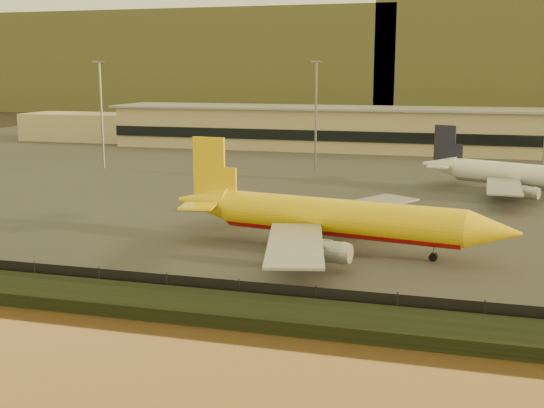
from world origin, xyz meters
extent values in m
plane|color=black|center=(0.00, 0.00, 0.00)|extent=(900.00, 900.00, 0.00)
cube|color=black|center=(0.00, -17.00, 0.70)|extent=(320.00, 7.00, 1.40)
cube|color=#2D2D2D|center=(0.00, 95.00, 0.10)|extent=(320.00, 220.00, 0.20)
cube|color=black|center=(0.00, -13.00, 1.30)|extent=(300.00, 0.05, 2.20)
cube|color=tan|center=(0.00, 125.00, 6.20)|extent=(160.00, 22.00, 12.00)
cube|color=black|center=(0.00, 113.80, 5.20)|extent=(160.00, 0.60, 3.00)
cube|color=gray|center=(0.00, 125.00, 12.50)|extent=(164.00, 24.00, 0.60)
cube|color=tan|center=(-95.00, 129.00, 4.70)|extent=(50.00, 18.00, 9.00)
cylinder|color=slate|center=(-60.00, 70.00, 12.70)|extent=(0.50, 0.50, 25.00)
cube|color=slate|center=(-60.00, 70.00, 25.40)|extent=(2.20, 2.20, 0.40)
cylinder|color=slate|center=(-10.00, 80.00, 12.70)|extent=(0.50, 0.50, 25.00)
cube|color=slate|center=(-10.00, 80.00, 25.40)|extent=(2.20, 2.20, 0.40)
cube|color=brown|center=(-140.00, 340.00, 27.50)|extent=(260.00, 160.00, 55.00)
cylinder|color=yellow|center=(8.21, 9.76, 4.66)|extent=(32.86, 9.84, 4.70)
cylinder|color=#BF0A0C|center=(8.21, 9.76, 3.84)|extent=(31.81, 8.67, 3.67)
cone|color=yellow|center=(27.39, 6.66, 4.66)|extent=(6.99, 5.65, 4.70)
cone|color=yellow|center=(-11.86, 13.01, 5.02)|extent=(8.78, 5.94, 4.70)
cube|color=yellow|center=(-10.97, 12.86, 10.19)|extent=(4.97, 1.17, 8.22)
cube|color=yellow|center=(-9.33, 17.36, 5.37)|extent=(6.06, 6.04, 0.28)
cube|color=yellow|center=(-10.83, 8.08, 5.37)|extent=(5.15, 5.10, 0.28)
cube|color=gray|center=(9.32, 22.26, 3.84)|extent=(15.94, 20.67, 0.28)
cylinder|color=gray|center=(11.06, 18.89, 2.55)|extent=(5.77, 3.42, 2.58)
cube|color=gray|center=(5.32, -2.45, 3.84)|extent=(10.67, 21.23, 0.28)
cylinder|color=gray|center=(8.04, 0.20, 2.55)|extent=(5.77, 3.42, 2.58)
cylinder|color=black|center=(20.47, 7.77, 0.72)|extent=(1.15, 0.98, 1.03)
cylinder|color=slate|center=(20.47, 7.77, 1.26)|extent=(0.18, 0.18, 2.11)
cylinder|color=black|center=(4.53, 8.21, 0.72)|extent=(1.15, 0.98, 1.03)
cylinder|color=slate|center=(4.53, 8.21, 1.26)|extent=(0.18, 0.18, 2.11)
cylinder|color=black|center=(5.20, 12.39, 0.72)|extent=(1.15, 0.98, 1.03)
cylinder|color=slate|center=(5.20, 12.39, 1.26)|extent=(0.18, 0.18, 2.11)
cylinder|color=silver|center=(36.02, 58.38, 4.13)|extent=(28.91, 15.85, 4.14)
cylinder|color=gray|center=(36.02, 58.38, 3.41)|extent=(27.79, 14.68, 3.23)
cone|color=silver|center=(19.00, 65.93, 4.44)|extent=(8.49, 6.80, 4.14)
cube|color=black|center=(19.75, 65.59, 8.99)|extent=(4.30, 2.15, 7.24)
cube|color=silver|center=(22.19, 69.04, 4.75)|extent=(5.70, 5.69, 0.25)
cube|color=silver|center=(18.83, 61.47, 4.75)|extent=(4.52, 4.34, 0.25)
cube|color=gray|center=(30.65, 48.32, 3.41)|extent=(6.41, 18.80, 0.25)
cylinder|color=gray|center=(33.68, 50.03, 2.27)|extent=(5.46, 4.09, 2.28)
cylinder|color=black|center=(32.43, 57.94, 0.66)|extent=(1.13, 1.03, 0.91)
cylinder|color=slate|center=(32.43, 57.94, 1.13)|extent=(0.22, 0.22, 1.86)
cylinder|color=black|center=(33.94, 61.34, 0.66)|extent=(1.13, 1.03, 0.91)
cylinder|color=slate|center=(33.94, 61.34, 1.13)|extent=(0.22, 0.22, 1.86)
cube|color=yellow|center=(2.48, 26.68, 1.23)|extent=(4.61, 2.13, 2.06)
cube|color=silver|center=(-10.10, 28.04, 1.21)|extent=(4.83, 2.95, 2.02)
camera|label=1|loc=(23.24, -76.16, 23.44)|focal=45.00mm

